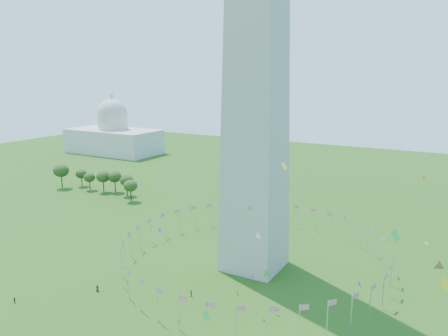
% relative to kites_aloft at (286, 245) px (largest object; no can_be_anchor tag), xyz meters
% --- Properties ---
extents(flag_ring, '(80.24, 80.24, 9.00)m').
position_rel_kites_aloft_xyz_m(flag_ring, '(-20.44, 26.61, -15.96)').
color(flag_ring, silver).
rests_on(flag_ring, ground).
extents(capitol_building, '(70.00, 35.00, 46.00)m').
position_rel_kites_aloft_xyz_m(capitol_building, '(-200.44, 156.61, 2.54)').
color(capitol_building, beige).
rests_on(capitol_building, ground).
extents(kites_aloft, '(93.14, 67.53, 33.68)m').
position_rel_kites_aloft_xyz_m(kites_aloft, '(0.00, 0.00, 0.00)').
color(kites_aloft, blue).
rests_on(kites_aloft, ground).
extents(tree_line_west, '(55.69, 15.53, 12.58)m').
position_rel_kites_aloft_xyz_m(tree_line_west, '(-127.28, 67.11, -15.05)').
color(tree_line_west, '#32541C').
rests_on(tree_line_west, ground).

